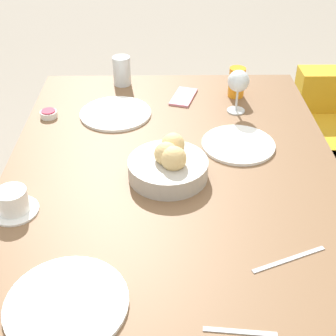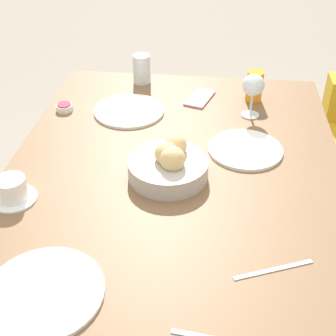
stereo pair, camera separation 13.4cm
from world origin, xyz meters
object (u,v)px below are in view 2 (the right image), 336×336
Objects in this scene: coffee_cup at (12,190)px; cell_phone at (200,98)px; wine_glass at (253,87)px; plate_far_center at (245,149)px; juice_glass at (254,86)px; jam_bowl_berry at (64,107)px; plate_near_right at (44,292)px; knife_silver at (274,270)px; water_tumbler at (142,69)px; plate_near_left at (129,111)px; bread_basket at (169,165)px.

coffee_cup is 0.81m from cell_phone.
wine_glass is at bearing 59.37° from cell_phone.
plate_far_center is 1.87× the size of coffee_cup.
cell_phone is (0.01, -0.20, -0.05)m from juice_glass.
juice_glass reaches higher than jam_bowl_berry.
coffee_cup is at bearing -148.64° from plate_near_right.
plate_far_center is 1.25× the size of knife_silver.
coffee_cup is at bearing -16.57° from water_tumbler.
water_tumbler is 0.81m from coffee_cup.
plate_near_left is at bearing 93.39° from jam_bowl_berry.
coffee_cup is at bearing -35.74° from cell_phone.
knife_silver is (0.73, 0.03, -0.11)m from wine_glass.
wine_glass is (-0.02, 0.43, 0.11)m from plate_near_left.
knife_silver is (0.96, 0.45, -0.06)m from water_tumbler.
plate_near_right is at bearing -26.44° from juice_glass.
water_tumbler is at bearing 163.43° from coffee_cup.
jam_bowl_berry is 0.36× the size of cell_phone.
jam_bowl_berry reaches higher than cell_phone.
coffee_cup is 0.71m from knife_silver.
cell_phone is (-0.96, 0.28, -0.00)m from plate_near_right.
jam_bowl_berry is (-0.36, -0.42, -0.03)m from bread_basket.
knife_silver is 1.13× the size of cell_phone.
cell_phone is (0.12, 0.24, -0.05)m from water_tumbler.
cell_phone is (-0.84, -0.21, 0.00)m from knife_silver.
bread_basket is at bearing -54.39° from plate_far_center.
jam_bowl_berry reaches higher than plate_near_left.
plate_near_left is at bearing -62.42° from cell_phone.
wine_glass reaches higher than juice_glass.
plate_near_left and plate_near_right have the same top height.
bread_basket is at bearing 15.74° from water_tumbler.
bread_basket is 0.65m from water_tumbler.
plate_near_left is 2.24× the size of juice_glass.
jam_bowl_berry is 0.98m from knife_silver.
bread_basket is 0.47m from wine_glass.
water_tumbler is (-0.62, -0.18, 0.02)m from bread_basket.
jam_bowl_berry is (0.03, -0.66, -0.10)m from wine_glass.
bread_basket is at bearing 154.17° from plate_near_right.
juice_glass is 0.90× the size of coffee_cup.
plate_near_left is 0.26m from water_tumbler.
coffee_cup is (0.52, -0.22, 0.03)m from plate_near_left.
plate_far_center is at bearing -6.06° from juice_glass.
water_tumbler is 0.91× the size of coffee_cup.
cell_phone is (-0.50, 0.06, -0.04)m from bread_basket.
wine_glass is at bearing 129.77° from coffee_cup.
knife_silver is at bearing 14.33° from cell_phone.
coffee_cup is at bearing -104.91° from knife_silver.
plate_near_right is at bearing 13.50° from jam_bowl_berry.
wine_glass reaches higher than water_tumbler.
water_tumbler is at bearing 137.83° from jam_bowl_berry.
juice_glass is (-0.14, 0.45, 0.05)m from plate_near_left.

